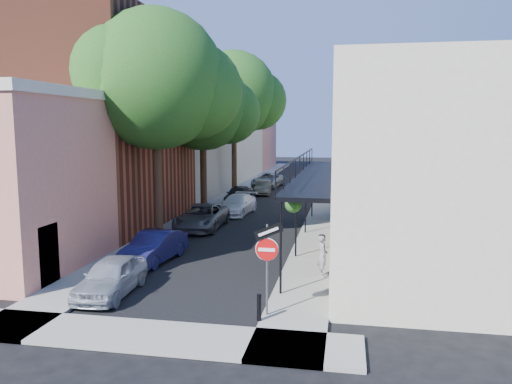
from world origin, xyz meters
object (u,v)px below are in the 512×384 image
at_px(oak_mid, 209,106).
at_px(parked_car_e, 238,194).
at_px(parked_car_d, 237,205).
at_px(parked_car_b, 154,247).
at_px(pedestrian, 323,255).
at_px(parked_car_a, 111,276).
at_px(parked_car_f, 263,188).
at_px(parked_car_c, 202,217).
at_px(oak_near, 166,83).
at_px(sign_post, 267,253).
at_px(parked_car_g, 268,180).
at_px(bollard, 259,307).
at_px(oak_far, 240,96).

height_order(oak_mid, parked_car_e, oak_mid).
bearing_deg(parked_car_e, parked_car_d, -77.04).
bearing_deg(parked_car_b, pedestrian, -2.47).
bearing_deg(parked_car_d, oak_mid, -166.94).
distance_m(oak_mid, parked_car_a, 17.33).
height_order(parked_car_d, parked_car_f, parked_car_d).
height_order(parked_car_c, parked_car_f, parked_car_c).
height_order(parked_car_c, parked_car_e, parked_car_c).
bearing_deg(pedestrian, parked_car_b, 68.16).
distance_m(parked_car_a, pedestrian, 7.72).
distance_m(oak_near, parked_car_e, 14.76).
relative_size(sign_post, parked_car_g, 0.60).
distance_m(bollard, parked_car_b, 8.11).
bearing_deg(parked_car_c, oak_mid, 99.43).
height_order(bollard, pedestrian, pedestrian).
xyz_separation_m(sign_post, parked_car_f, (-4.74, 27.30, -1.45)).
xyz_separation_m(bollard, parked_car_g, (-4.96, 32.75, 0.17)).
relative_size(parked_car_d, pedestrian, 2.72).
height_order(parked_car_e, parked_car_f, parked_car_e).
distance_m(parked_car_g, pedestrian, 28.79).
bearing_deg(parked_car_c, sign_post, -65.59).
height_order(parked_car_b, pedestrian, pedestrian).
relative_size(parked_car_c, pedestrian, 3.03).
xyz_separation_m(sign_post, oak_near, (-6.53, 9.29, 5.84)).
xyz_separation_m(oak_near, parked_car_a, (0.89, -8.11, -7.23)).
xyz_separation_m(parked_car_a, parked_car_d, (0.81, 16.28, -0.00)).
bearing_deg(oak_far, parked_car_a, -87.99).
xyz_separation_m(bollard, parked_car_d, (-4.66, 17.93, 0.12)).
relative_size(oak_mid, parked_car_f, 2.86).
height_order(oak_near, parked_car_e, oak_near).
bearing_deg(oak_near, parked_car_a, -83.72).
bearing_deg(oak_near, parked_car_c, 76.29).
distance_m(parked_car_d, pedestrian, 14.63).
relative_size(parked_car_a, parked_car_b, 0.95).
relative_size(sign_post, oak_far, 0.25).
height_order(oak_far, parked_car_e, oak_far).
xyz_separation_m(sign_post, parked_car_g, (-5.12, 32.28, -1.35)).
bearing_deg(oak_mid, oak_far, 89.59).
height_order(parked_car_f, parked_car_g, parked_car_g).
bearing_deg(oak_mid, parked_car_b, -86.06).
height_order(oak_far, parked_car_b, oak_far).
height_order(oak_mid, pedestrian, oak_mid).
bearing_deg(pedestrian, sign_post, 148.41).
distance_m(parked_car_a, parked_car_c, 11.28).
height_order(oak_mid, parked_car_f, oak_mid).
distance_m(oak_near, parked_car_g, 24.13).
bearing_deg(parked_car_d, oak_near, -95.40).
bearing_deg(pedestrian, parked_car_f, 2.18).
xyz_separation_m(oak_near, oak_far, (0.01, 17.01, 0.38)).
relative_size(oak_near, parked_car_d, 2.57).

